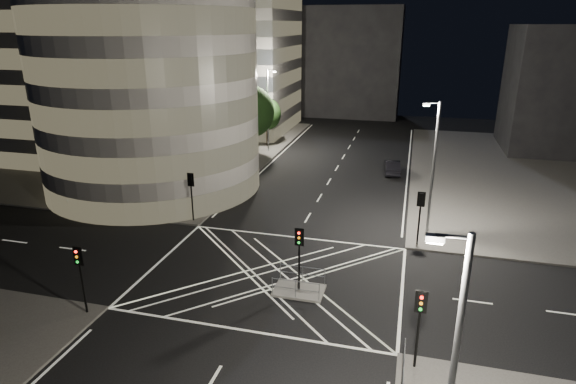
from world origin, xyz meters
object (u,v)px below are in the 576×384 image
(central_island, at_px, (299,290))
(street_lamp_left_near, at_px, (208,140))
(traffic_signal_island, at_px, (299,248))
(sedan, at_px, (392,167))
(street_lamp_right_near, at_px, (450,379))
(traffic_signal_nl, at_px, (80,267))
(traffic_signal_fr, at_px, (420,208))
(street_lamp_right_far, at_px, (433,165))
(street_lamp_left_far, at_px, (268,108))
(traffic_signal_nr, at_px, (420,315))
(traffic_signal_fl, at_px, (191,188))

(central_island, bearing_deg, street_lamp_left_near, 130.27)
(traffic_signal_island, height_order, sedan, traffic_signal_island)
(street_lamp_right_near, bearing_deg, traffic_signal_nl, 158.45)
(central_island, distance_m, traffic_signal_fr, 11.10)
(traffic_signal_fr, xyz_separation_m, street_lamp_right_near, (0.64, -20.80, 2.63))
(street_lamp_left_near, distance_m, street_lamp_right_far, 19.11)
(street_lamp_left_near, bearing_deg, traffic_signal_island, -49.73)
(street_lamp_left_near, bearing_deg, traffic_signal_nl, -88.06)
(street_lamp_left_far, bearing_deg, street_lamp_right_near, -66.79)
(traffic_signal_nr, xyz_separation_m, street_lamp_right_far, (0.64, 15.80, 2.63))
(traffic_signal_fr, xyz_separation_m, sedan, (-2.77, 17.76, -2.19))
(traffic_signal_nr, height_order, street_lamp_left_far, street_lamp_left_far)
(traffic_signal_fl, xyz_separation_m, traffic_signal_nr, (17.60, -13.60, 0.00))
(street_lamp_right_far, distance_m, sedan, 16.64)
(traffic_signal_nr, height_order, street_lamp_right_far, street_lamp_right_far)
(traffic_signal_nr, bearing_deg, traffic_signal_island, 142.07)
(sedan, bearing_deg, traffic_signal_nr, 88.34)
(street_lamp_left_near, relative_size, street_lamp_left_far, 1.00)
(traffic_signal_nl, distance_m, street_lamp_right_near, 19.78)
(street_lamp_right_near, bearing_deg, traffic_signal_fl, 131.24)
(traffic_signal_nr, bearing_deg, traffic_signal_fr, 90.00)
(traffic_signal_nr, relative_size, traffic_signal_island, 1.00)
(traffic_signal_island, relative_size, sedan, 0.90)
(sedan, bearing_deg, street_lamp_left_far, -26.08)
(sedan, bearing_deg, street_lamp_right_near, 88.34)
(traffic_signal_island, bearing_deg, sedan, 81.22)
(street_lamp_right_near, bearing_deg, central_island, 120.75)
(street_lamp_left_far, bearing_deg, sedan, -19.37)
(traffic_signal_nr, height_order, traffic_signal_island, same)
(traffic_signal_fr, height_order, traffic_signal_nr, same)
(traffic_signal_fl, height_order, traffic_signal_nl, same)
(traffic_signal_nl, xyz_separation_m, street_lamp_left_near, (-0.64, 18.80, 2.63))
(street_lamp_left_near, height_order, street_lamp_right_far, same)
(traffic_signal_fl, distance_m, traffic_signal_nl, 13.60)
(street_lamp_right_near, bearing_deg, street_lamp_left_far, 113.21)
(street_lamp_right_far, xyz_separation_m, street_lamp_right_near, (0.00, -23.00, 0.00))
(central_island, xyz_separation_m, street_lamp_left_far, (-11.44, 31.50, 5.47))
(central_island, relative_size, street_lamp_right_near, 0.30)
(traffic_signal_fl, distance_m, sedan, 23.24)
(traffic_signal_nl, xyz_separation_m, traffic_signal_nr, (17.60, 0.00, 0.00))
(traffic_signal_fl, bearing_deg, traffic_signal_nr, -37.69)
(traffic_signal_nl, height_order, street_lamp_right_near, street_lamp_right_near)
(street_lamp_right_near, xyz_separation_m, sedan, (-3.41, 38.56, -4.81))
(street_lamp_right_far, xyz_separation_m, sedan, (-3.41, 15.56, -4.81))
(traffic_signal_fl, distance_m, traffic_signal_nr, 22.24)
(traffic_signal_fr, bearing_deg, traffic_signal_nl, -142.31)
(street_lamp_left_far, bearing_deg, street_lamp_left_near, -90.00)
(street_lamp_left_near, distance_m, street_lamp_left_far, 18.00)
(street_lamp_left_near, bearing_deg, traffic_signal_fl, -83.03)
(traffic_signal_island, bearing_deg, traffic_signal_nr, -37.93)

